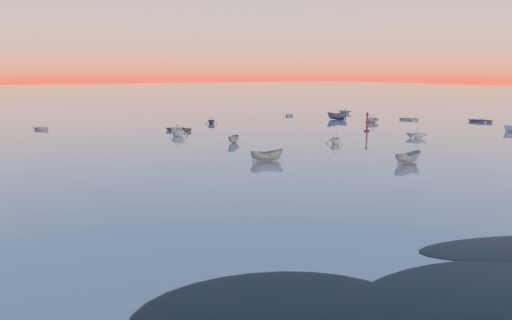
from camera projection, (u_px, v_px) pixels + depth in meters
ground at (102, 116)px, 111.48m from camera, size 600.00×600.00×0.00m
moored_fleet at (172, 141)px, 70.95m from camera, size 124.00×58.00×1.20m
boat_near_center at (407, 163)px, 53.67m from camera, size 1.88×3.87×1.30m
boat_near_right at (416, 138)px, 73.97m from camera, size 3.55×2.91×1.14m
channel_marker at (367, 123)px, 82.13m from camera, size 0.95×0.95×3.38m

